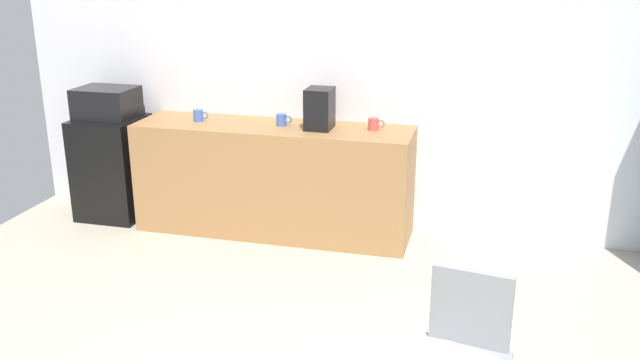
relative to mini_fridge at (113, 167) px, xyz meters
The scene contains 9 objects.
wall_back 2.35m from the mini_fridge, ahead, with size 6.00×0.10×2.60m, color silver.
counter_block 1.47m from the mini_fridge, ahead, with size 2.24×0.60×0.90m, color #9E7042.
mini_fridge is the anchor object (origin of this frame).
microwave 0.57m from the mini_fridge, ahead, with size 0.48×0.38×0.26m, color black.
chair_gray 3.84m from the mini_fridge, 35.38° to the right, with size 0.48×0.48×0.83m.
mug_white 0.98m from the mini_fridge, ahead, with size 0.13×0.08×0.09m.
mug_green 2.33m from the mini_fridge, ahead, with size 0.13×0.08×0.09m.
mug_red 1.62m from the mini_fridge, ahead, with size 0.13×0.08×0.09m.
coffee_maker 1.96m from the mini_fridge, ahead, with size 0.20×0.24×0.32m, color black.
Camera 1 is at (1.02, -2.41, 2.21)m, focal length 38.54 mm.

